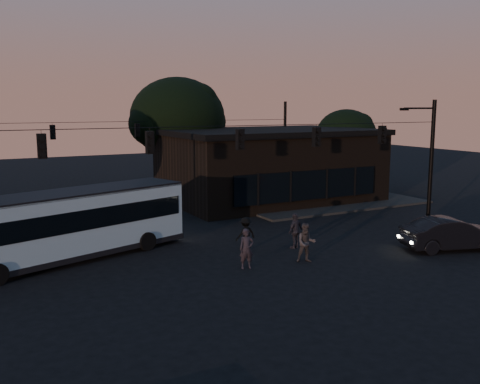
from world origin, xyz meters
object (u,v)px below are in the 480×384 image
pedestrian_d (246,234)px  car (452,234)px  pedestrian_b (306,243)px  pedestrian_c (295,231)px  bus (70,222)px  building (269,165)px  pedestrian_a (247,249)px

pedestrian_d → car: bearing=147.5°
car → pedestrian_d: size_ratio=2.93×
pedestrian_b → pedestrian_c: size_ratio=1.02×
bus → pedestrian_b: size_ratio=6.40×
pedestrian_b → pedestrian_c: (0.93, 2.24, -0.01)m
building → pedestrian_a: bearing=-124.7°
car → pedestrian_a: pedestrian_a is taller
pedestrian_a → pedestrian_b: bearing=4.7°
building → pedestrian_a: (-10.03, -14.49, -1.81)m
building → pedestrian_a: 17.72m
pedestrian_c → pedestrian_d: bearing=-39.5°
pedestrian_b → building: bearing=88.3°
pedestrian_c → pedestrian_d: size_ratio=1.07×
bus → pedestrian_d: bearing=-35.4°
pedestrian_a → pedestrian_d: size_ratio=1.06×
bus → car: bus is taller
pedestrian_a → pedestrian_b: size_ratio=0.98×
car → pedestrian_c: bearing=77.2°
building → pedestrian_d: size_ratio=9.14×
building → pedestrian_d: (-8.63, -11.88, -1.87)m
pedestrian_a → pedestrian_c: 4.21m
bus → car: 18.61m
bus → car: bearing=-40.9°
building → bus: (-16.59, -9.36, -0.90)m
bus → pedestrian_a: size_ratio=6.54×
pedestrian_d → bus: bearing=-22.5°
pedestrian_c → pedestrian_d: pedestrian_c is taller
bus → pedestrian_d: size_ratio=6.96×
pedestrian_b → pedestrian_c: pedestrian_b is taller
building → car: building is taller
pedestrian_a → pedestrian_c: size_ratio=0.99×
car → pedestrian_d: (-9.14, 4.77, 0.03)m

